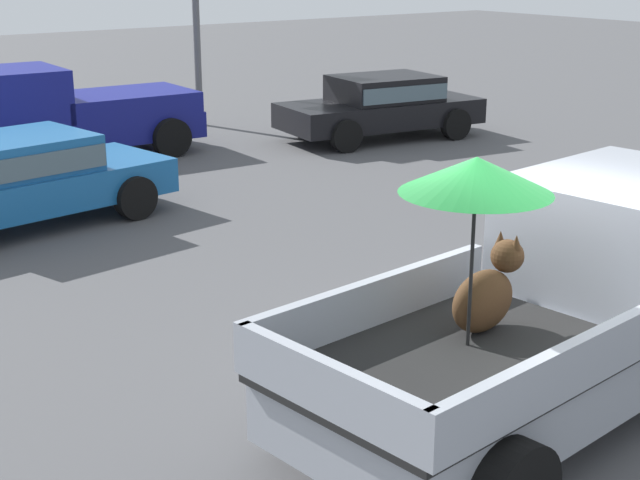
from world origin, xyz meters
TOP-DOWN VIEW (x-y plane):
  - ground_plane at (0.00, 0.00)m, footprint 80.00×80.00m
  - pickup_truck_main at (0.45, 0.06)m, footprint 5.22×2.69m
  - pickup_truck_red at (0.60, 12.31)m, footprint 4.87×2.31m
  - parked_sedan_near at (-1.62, 8.36)m, footprint 4.51×2.45m
  - parked_sedan_far at (6.86, 10.30)m, footprint 4.50×2.41m

SIDE VIEW (x-z plane):
  - ground_plane at x=0.00m, z-range 0.00..0.00m
  - parked_sedan_near at x=-1.62m, z-range 0.08..1.41m
  - parked_sedan_far at x=6.86m, z-range 0.08..1.41m
  - pickup_truck_red at x=0.60m, z-range -0.03..1.77m
  - pickup_truck_main at x=0.45m, z-range -0.23..2.17m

